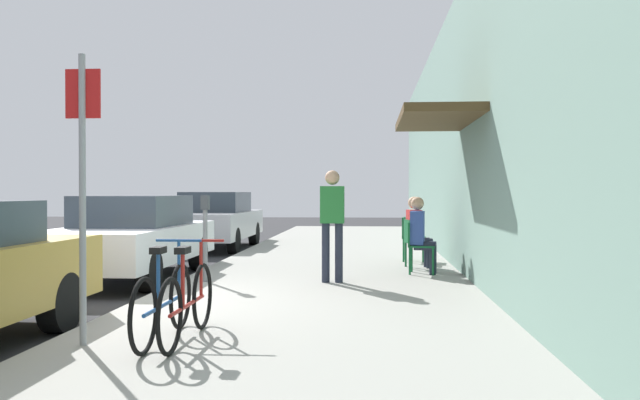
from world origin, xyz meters
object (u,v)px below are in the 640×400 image
object	(u,v)px
bicycle_0	(164,302)
parked_car_2	(215,220)
street_sign	(83,175)
cafe_chair_0	(417,244)
cafe_chair_2	(410,236)
parked_car_1	(132,236)
parking_meter	(205,232)
pedestrian_standing	(332,217)
seated_patron_1	(417,229)
cafe_chair_1	(414,240)
seated_patron_0	(421,232)
bicycle_1	(188,302)

from	to	relation	value
bicycle_0	parked_car_2	bearing A→B (deg)	101.30
street_sign	cafe_chair_0	xyz separation A→B (m)	(3.36, 5.32, -1.02)
parked_car_2	cafe_chair_2	size ratio (longest dim) A/B	5.06
parked_car_1	parking_meter	size ratio (longest dim) A/B	3.33
parked_car_2	pedestrian_standing	size ratio (longest dim) A/B	2.59
street_sign	seated_patron_1	distance (m)	7.09
parking_meter	seated_patron_1	bearing A→B (deg)	31.60
cafe_chair_1	parking_meter	bearing A→B (deg)	-148.06
parked_car_2	street_sign	size ratio (longest dim) A/B	1.69
seated_patron_0	cafe_chair_2	size ratio (longest dim) A/B	1.48
bicycle_1	seated_patron_1	bearing A→B (deg)	66.96
parking_meter	parked_car_1	bearing A→B (deg)	145.80
pedestrian_standing	cafe_chair_1	bearing A→B (deg)	55.62
street_sign	bicycle_0	distance (m)	1.36
bicycle_0	pedestrian_standing	world-z (taller)	pedestrian_standing
seated_patron_1	cafe_chair_0	bearing A→B (deg)	-94.11
parking_meter	cafe_chair_1	size ratio (longest dim) A/B	1.52
cafe_chair_0	cafe_chair_1	size ratio (longest dim) A/B	1.00
bicycle_1	cafe_chair_2	size ratio (longest dim) A/B	1.97
parked_car_2	bicycle_0	size ratio (longest dim) A/B	2.57
parking_meter	cafe_chair_2	bearing A→B (deg)	44.15
parked_car_1	bicycle_1	bearing A→B (deg)	-64.07
cafe_chair_2	parked_car_2	bearing A→B (deg)	142.12
seated_patron_1	cafe_chair_1	bearing A→B (deg)	-170.99
seated_patron_1	cafe_chair_2	world-z (taller)	seated_patron_1
cafe_chair_1	pedestrian_standing	size ratio (longest dim) A/B	0.51
parked_car_1	bicycle_1	xyz separation A→B (m)	(2.39, -4.92, -0.25)
street_sign	cafe_chair_1	size ratio (longest dim) A/B	2.99
pedestrian_standing	street_sign	bearing A→B (deg)	-115.64
bicycle_0	cafe_chair_0	distance (m)	5.78
parked_car_1	bicycle_0	world-z (taller)	parked_car_1
seated_patron_0	street_sign	bearing A→B (deg)	-122.72
parked_car_2	street_sign	world-z (taller)	street_sign
bicycle_1	cafe_chair_2	world-z (taller)	bicycle_1
parked_car_1	bicycle_0	size ratio (longest dim) A/B	2.57
pedestrian_standing	bicycle_1	bearing A→B (deg)	-105.64
seated_patron_0	pedestrian_standing	world-z (taller)	pedestrian_standing
cafe_chair_0	cafe_chair_2	size ratio (longest dim) A/B	1.00
parked_car_2	cafe_chair_2	world-z (taller)	parked_car_2
parked_car_1	cafe_chair_2	world-z (taller)	parked_car_1
seated_patron_1	parked_car_2	bearing A→B (deg)	134.99
parking_meter	street_sign	xyz separation A→B (m)	(-0.05, -4.08, 0.75)
cafe_chair_0	parking_meter	bearing A→B (deg)	-159.42
parked_car_2	seated_patron_0	size ratio (longest dim) A/B	3.41
parked_car_2	street_sign	distance (m)	11.21
street_sign	seated_patron_1	bearing A→B (deg)	60.97
bicycle_0	seated_patron_1	bearing A→B (deg)	65.23
parked_car_1	parked_car_2	world-z (taller)	parked_car_2
parked_car_2	pedestrian_standing	xyz separation A→B (m)	(3.49, -6.92, 0.36)
cafe_chair_0	seated_patron_0	distance (m)	0.20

